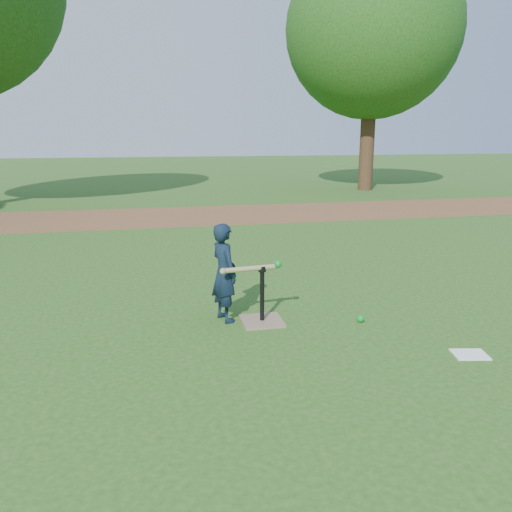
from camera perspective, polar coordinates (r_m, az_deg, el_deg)
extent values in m
plane|color=#285116|center=(5.10, 1.33, -8.59)|extent=(80.00, 80.00, 0.00)
cube|color=brown|center=(12.29, -7.02, 4.63)|extent=(24.00, 3.00, 0.01)
imported|color=black|center=(5.25, -3.66, -1.90)|extent=(0.36, 0.45, 1.05)
sphere|color=#0C8E29|center=(5.44, 11.85, -7.02)|extent=(0.08, 0.08, 0.08)
cube|color=white|center=(4.98, 23.25, -10.29)|extent=(0.34, 0.29, 0.01)
cube|color=#8D7159|center=(5.34, 0.70, -7.43)|extent=(0.44, 0.44, 0.02)
cylinder|color=black|center=(5.24, 0.71, -4.48)|extent=(0.05, 0.05, 0.55)
cylinder|color=black|center=(5.16, 0.72, -1.48)|extent=(0.08, 0.08, 0.06)
cylinder|color=tan|center=(5.11, -0.54, -1.44)|extent=(0.60, 0.11, 0.05)
sphere|color=tan|center=(5.02, -3.80, -1.74)|extent=(0.06, 0.06, 0.06)
sphere|color=#0C8E29|center=(5.15, 2.54, -0.90)|extent=(0.08, 0.08, 0.08)
cylinder|color=#382316|center=(18.26, 12.59, 12.75)|extent=(0.50, 0.50, 3.42)
sphere|color=#285B19|center=(18.56, 13.22, 23.90)|extent=(5.80, 5.80, 5.80)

